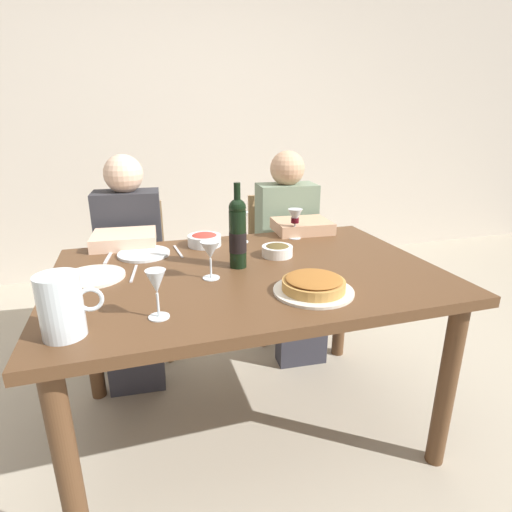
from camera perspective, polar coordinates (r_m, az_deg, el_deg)
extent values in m
plane|color=#B2A893|center=(2.02, -0.97, -22.53)|extent=(8.00, 8.00, 0.00)
cube|color=beige|center=(3.70, -11.24, 19.53)|extent=(8.00, 0.10, 2.80)
cube|color=brown|center=(1.63, -1.11, -2.59)|extent=(1.50, 1.00, 0.04)
cylinder|color=brown|center=(1.45, -24.91, -25.64)|extent=(0.07, 0.07, 0.72)
cylinder|color=brown|center=(1.79, 25.22, -16.23)|extent=(0.07, 0.07, 0.72)
cylinder|color=brown|center=(2.13, -22.24, -9.90)|extent=(0.07, 0.07, 0.72)
cylinder|color=brown|center=(2.38, 11.88, -5.80)|extent=(0.07, 0.07, 0.72)
cylinder|color=black|center=(1.62, -2.57, 2.37)|extent=(0.07, 0.07, 0.23)
sphere|color=black|center=(1.59, -2.64, 6.82)|extent=(0.07, 0.07, 0.07)
cylinder|color=black|center=(1.58, -2.67, 8.70)|extent=(0.03, 0.03, 0.09)
cylinder|color=black|center=(1.62, -2.57, 1.97)|extent=(0.07, 0.07, 0.08)
cylinder|color=silver|center=(1.23, -25.75, -6.35)|extent=(0.12, 0.12, 0.18)
cylinder|color=silver|center=(1.24, -25.53, -7.72)|extent=(0.11, 0.11, 0.11)
torus|color=silver|center=(1.21, -22.24, -5.68)|extent=(0.07, 0.01, 0.07)
cylinder|color=silver|center=(1.43, 8.05, -4.89)|extent=(0.28, 0.28, 0.01)
cylinder|color=#C18E47|center=(1.42, 8.10, -4.06)|extent=(0.22, 0.22, 0.03)
ellipsoid|color=#9E6028|center=(1.41, 8.14, -3.18)|extent=(0.20, 0.20, 0.02)
cylinder|color=silver|center=(1.93, -7.25, 2.19)|extent=(0.16, 0.16, 0.05)
ellipsoid|color=#B2382D|center=(1.93, -7.27, 2.69)|extent=(0.13, 0.13, 0.04)
cylinder|color=white|center=(1.78, 3.01, 0.70)|extent=(0.14, 0.14, 0.04)
ellipsoid|color=brown|center=(1.77, 3.01, 1.18)|extent=(0.11, 0.11, 0.03)
cylinder|color=silver|center=(1.54, -6.31, -3.07)|extent=(0.06, 0.06, 0.00)
cylinder|color=silver|center=(1.53, -6.37, -1.68)|extent=(0.01, 0.01, 0.08)
cone|color=silver|center=(1.51, -6.46, 0.85)|extent=(0.07, 0.07, 0.07)
cylinder|color=silver|center=(2.06, 5.41, 2.58)|extent=(0.06, 0.06, 0.00)
cylinder|color=silver|center=(2.04, 5.45, 3.60)|extent=(0.01, 0.01, 0.07)
cone|color=silver|center=(2.03, 5.51, 5.57)|extent=(0.07, 0.07, 0.07)
cylinder|color=#470A14|center=(2.03, 5.49, 5.01)|extent=(0.04, 0.04, 0.03)
cylinder|color=silver|center=(1.98, -2.01, 2.02)|extent=(0.06, 0.06, 0.00)
cylinder|color=silver|center=(1.97, -2.02, 3.05)|extent=(0.01, 0.01, 0.07)
cone|color=silver|center=(1.95, -2.04, 5.12)|extent=(0.07, 0.07, 0.08)
cylinder|color=silver|center=(1.28, -13.46, -8.32)|extent=(0.06, 0.06, 0.00)
cylinder|color=silver|center=(1.26, -13.60, -6.68)|extent=(0.01, 0.01, 0.08)
cone|color=silver|center=(1.23, -13.86, -3.53)|extent=(0.06, 0.06, 0.07)
cylinder|color=silver|center=(1.65, -21.99, -2.70)|extent=(0.24, 0.24, 0.01)
cylinder|color=silver|center=(1.86, -15.48, 0.32)|extent=(0.23, 0.23, 0.01)
cube|color=silver|center=(1.67, -25.78, -3.15)|extent=(0.04, 0.16, 0.00)
cube|color=silver|center=(1.65, -16.79, -2.34)|extent=(0.03, 0.18, 0.00)
cube|color=silver|center=(1.87, -10.88, 0.65)|extent=(0.03, 0.18, 0.00)
cube|color=silver|center=(1.86, -20.06, -0.22)|extent=(0.04, 0.16, 0.00)
cube|color=#9E7A51|center=(2.43, -16.71, -3.10)|extent=(0.43, 0.43, 0.02)
cube|color=#9E7A51|center=(2.54, -16.92, 2.84)|extent=(0.36, 0.06, 0.40)
cylinder|color=#9E7A51|center=(2.39, -20.53, -10.09)|extent=(0.04, 0.04, 0.45)
cylinder|color=#9E7A51|center=(2.36, -12.25, -9.63)|extent=(0.04, 0.04, 0.45)
cylinder|color=#9E7A51|center=(2.70, -19.66, -6.65)|extent=(0.04, 0.04, 0.45)
cylinder|color=#9E7A51|center=(2.67, -12.38, -6.19)|extent=(0.04, 0.04, 0.45)
cube|color=#2D2D33|center=(2.31, -17.30, 2.54)|extent=(0.35, 0.23, 0.50)
sphere|color=beige|center=(2.24, -18.15, 10.90)|extent=(0.20, 0.20, 0.20)
cube|color=#33333D|center=(2.21, -17.00, -5.03)|extent=(0.33, 0.40, 0.14)
cube|color=#33333D|center=(2.20, -16.56, -13.04)|extent=(0.28, 0.14, 0.40)
cube|color=beige|center=(2.02, -18.01, 2.27)|extent=(0.31, 0.26, 0.06)
cube|color=#9E7A51|center=(2.56, 3.77, -1.16)|extent=(0.42, 0.42, 0.02)
cube|color=#9E7A51|center=(2.67, 2.71, 4.40)|extent=(0.36, 0.05, 0.40)
cylinder|color=#9E7A51|center=(2.46, 0.99, -7.95)|extent=(0.04, 0.04, 0.45)
cylinder|color=#9E7A51|center=(2.56, 8.45, -7.08)|extent=(0.04, 0.04, 0.45)
cylinder|color=#9E7A51|center=(2.76, -0.75, -4.85)|extent=(0.04, 0.04, 0.45)
cylinder|color=#9E7A51|center=(2.85, 5.96, -4.19)|extent=(0.04, 0.04, 0.45)
cube|color=gray|center=(2.45, 4.23, 4.25)|extent=(0.35, 0.22, 0.50)
sphere|color=tan|center=(2.39, 4.43, 12.18)|extent=(0.20, 0.20, 0.20)
cube|color=#33333D|center=(2.35, 5.46, -2.79)|extent=(0.33, 0.40, 0.14)
cube|color=#33333D|center=(2.34, 6.43, -10.27)|extent=(0.28, 0.14, 0.40)
cube|color=tan|center=(2.17, 6.47, 4.21)|extent=(0.30, 0.26, 0.06)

